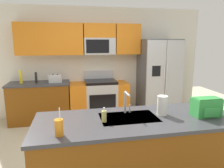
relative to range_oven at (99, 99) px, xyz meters
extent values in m
plane|color=beige|center=(0.05, -1.80, -0.44)|extent=(9.00, 9.00, 0.00)
cube|color=silver|center=(0.05, 0.35, 0.86)|extent=(5.20, 0.10, 2.60)
cube|color=orange|center=(-1.45, 0.14, 1.41)|extent=(0.70, 0.32, 0.70)
cube|color=orange|center=(-0.72, 0.14, 1.41)|extent=(0.76, 0.32, 0.70)
cube|color=orange|center=(0.71, 0.14, 1.41)|extent=(0.58, 0.32, 0.70)
cube|color=#B7BABF|center=(0.04, 0.14, 1.25)|extent=(0.72, 0.32, 0.38)
cube|color=black|center=(-0.02, -0.03, 1.25)|extent=(0.52, 0.01, 0.30)
cube|color=orange|center=(0.04, 0.14, 1.60)|extent=(0.72, 0.32, 0.32)
cube|color=brown|center=(-1.35, 0.00, -0.01)|extent=(1.30, 0.60, 0.86)
cube|color=#38383D|center=(-1.35, 0.00, 0.44)|extent=(1.33, 0.63, 0.04)
cube|color=#B7BABF|center=(0.04, 0.00, -0.02)|extent=(0.72, 0.60, 0.84)
cube|color=black|center=(0.04, -0.31, 0.01)|extent=(0.60, 0.01, 0.36)
cube|color=black|center=(0.04, 0.00, 0.43)|extent=(0.72, 0.60, 0.06)
cube|color=#B7BABF|center=(0.04, 0.27, 0.56)|extent=(0.72, 0.06, 0.20)
cube|color=orange|center=(-0.50, 0.00, -0.02)|extent=(0.36, 0.60, 0.84)
cube|color=orange|center=(0.54, 0.00, -0.02)|extent=(0.28, 0.60, 0.84)
cube|color=#4C4F54|center=(1.46, -0.05, 0.48)|extent=(0.90, 0.70, 1.85)
cube|color=#B7BABF|center=(1.23, -0.42, 0.48)|extent=(0.44, 0.04, 1.81)
cube|color=#B7BABF|center=(1.68, -0.42, 0.48)|extent=(0.44, 0.04, 1.81)
cylinder|color=silver|center=(1.43, -0.45, 0.57)|extent=(0.02, 0.02, 0.60)
cylinder|color=silver|center=(1.49, -0.45, 0.57)|extent=(0.02, 0.02, 0.60)
cube|color=black|center=(1.23, -0.44, 0.70)|extent=(0.20, 0.00, 0.24)
cube|color=brown|center=(0.11, -2.54, -0.01)|extent=(2.38, 0.88, 0.86)
cube|color=#38383D|center=(0.11, -2.54, 0.44)|extent=(2.42, 0.92, 0.04)
cube|color=#B7BABF|center=(0.01, -2.49, 0.44)|extent=(0.68, 0.44, 0.03)
cube|color=#B7BABF|center=(-0.98, -0.05, 0.55)|extent=(0.28, 0.16, 0.18)
cube|color=black|center=(-1.03, -0.05, 0.63)|extent=(0.03, 0.11, 0.01)
cube|color=black|center=(-0.93, -0.05, 0.63)|extent=(0.03, 0.11, 0.01)
cylinder|color=black|center=(-1.40, 0.00, 0.57)|extent=(0.05, 0.05, 0.24)
cylinder|color=yellow|center=(-1.71, -0.01, 0.60)|extent=(0.07, 0.07, 0.29)
cylinder|color=#B7BABF|center=(0.01, -2.32, 0.60)|extent=(0.03, 0.03, 0.28)
cylinder|color=#B7BABF|center=(0.01, -2.42, 0.73)|extent=(0.02, 0.20, 0.02)
cylinder|color=#B7BABF|center=(0.07, -2.32, 0.51)|extent=(0.02, 0.02, 0.10)
cylinder|color=orange|center=(-0.78, -2.84, 0.54)|extent=(0.08, 0.08, 0.16)
cylinder|color=white|center=(-0.77, -2.84, 0.67)|extent=(0.01, 0.03, 0.14)
cylinder|color=#D8CC66|center=(-0.30, -2.57, 0.52)|extent=(0.06, 0.06, 0.13)
cylinder|color=white|center=(-0.30, -2.57, 0.61)|extent=(0.02, 0.02, 0.04)
cylinder|color=white|center=(0.44, -2.48, 0.58)|extent=(0.12, 0.12, 0.24)
cube|color=green|center=(0.95, -2.62, 0.57)|extent=(0.32, 0.20, 0.22)
cube|color=#2B8238|center=(0.95, -2.64, 0.67)|extent=(0.30, 0.14, 0.03)
cube|color=green|center=(0.95, -2.72, 0.54)|extent=(0.20, 0.03, 0.11)
camera|label=1|loc=(-0.65, -4.76, 1.34)|focal=33.32mm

